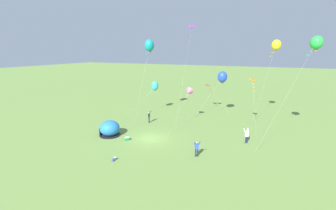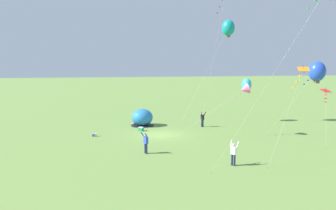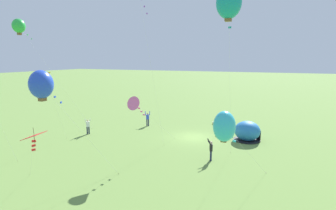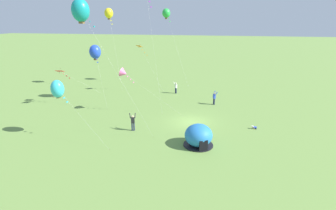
{
  "view_description": "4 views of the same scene",
  "coord_description": "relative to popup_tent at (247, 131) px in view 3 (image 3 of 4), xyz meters",
  "views": [
    {
      "loc": [
        13.37,
        -24.25,
        11.26
      ],
      "look_at": [
        0.65,
        4.1,
        3.72
      ],
      "focal_mm": 24.0,
      "sensor_mm": 36.0,
      "label": 1
    },
    {
      "loc": [
        34.2,
        -5.93,
        7.72
      ],
      "look_at": [
        3.27,
        0.25,
        3.68
      ],
      "focal_mm": 35.0,
      "sensor_mm": 36.0,
      "label": 2
    },
    {
      "loc": [
        -8.56,
        26.92,
        8.64
      ],
      "look_at": [
        2.31,
        1.74,
        3.77
      ],
      "focal_mm": 28.0,
      "sensor_mm": 36.0,
      "label": 3
    },
    {
      "loc": [
        -28.02,
        -2.51,
        11.53
      ],
      "look_at": [
        -0.59,
        2.62,
        2.12
      ],
      "focal_mm": 28.0,
      "sensor_mm": 36.0,
      "label": 4
    }
  ],
  "objects": [
    {
      "name": "popup_tent",
      "position": [
        0.0,
        0.0,
        0.0
      ],
      "size": [
        2.81,
        2.81,
        2.1
      ],
      "color": "#2672BF",
      "rests_on": "ground"
    },
    {
      "name": "person_far_back",
      "position": [
        2.17,
        7.1,
        0.0
      ],
      "size": [
        0.6,
        0.71,
        1.89
      ],
      "color": "#1E2347",
      "rests_on": "ground"
    },
    {
      "name": "person_flying_kite",
      "position": [
        12.63,
        -1.21,
        0.0
      ],
      "size": [
        0.72,
        0.65,
        1.89
      ],
      "color": "#1E2347",
      "rests_on": "ground"
    },
    {
      "name": "kite_blue",
      "position": [
        11.86,
        15.42,
        5.93
      ],
      "size": [
        4.71,
        3.76,
        7.9
      ],
      "color": "silver",
      "rests_on": "ground"
    },
    {
      "name": "ground_plane",
      "position": [
        5.63,
        1.23,
        -1.0
      ],
      "size": [
        300.0,
        300.0,
        0.0
      ],
      "primitive_type": "plane",
      "color": "olive"
    },
    {
      "name": "cooler_box",
      "position": [
        3.11,
        -0.53,
        -0.78
      ],
      "size": [
        0.62,
        0.64,
        0.44
      ],
      "color": "#1E8C4C",
      "rests_on": "ground"
    },
    {
      "name": "toddler_crawling",
      "position": [
        5.0,
        -5.68,
        -0.82
      ],
      "size": [
        0.27,
        0.55,
        0.32
      ],
      "color": "blue",
      "rests_on": "ground"
    },
    {
      "name": "kite_green",
      "position": [
        23.54,
        7.61,
        11.13
      ],
      "size": [
        5.8,
        5.56,
        12.9
      ],
      "color": "silver",
      "rests_on": "ground"
    },
    {
      "name": "kite_red",
      "position": [
        8.67,
        18.89,
        3.58
      ],
      "size": [
        6.03,
        4.3,
        5.15
      ],
      "color": "silver",
      "rests_on": "ground"
    },
    {
      "name": "kite_cyan",
      "position": [
        -0.19,
        13.81,
        3.89
      ],
      "size": [
        2.83,
        6.55,
        5.77
      ],
      "color": "silver",
      "rests_on": "ground"
    },
    {
      "name": "kite_teal",
      "position": [
        0.39,
        10.87,
        11.08
      ],
      "size": [
        1.59,
        7.15,
        13.09
      ],
      "color": "silver",
      "rests_on": "ground"
    },
    {
      "name": "kite_pink",
      "position": [
        7.81,
        9.89,
        3.98
      ],
      "size": [
        1.21,
        8.09,
        5.66
      ],
      "color": "silver",
      "rests_on": "ground"
    },
    {
      "name": "kite_orange",
      "position": [
        17.06,
        10.35,
        5.97
      ],
      "size": [
        1.87,
        3.97,
        7.59
      ],
      "color": "silver",
      "rests_on": "ground"
    },
    {
      "name": "person_strolling",
      "position": [
        17.22,
        4.87,
        0.0
      ],
      "size": [
        0.71,
        0.7,
        1.89
      ],
      "color": "#1E2347",
      "rests_on": "ground"
    }
  ]
}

